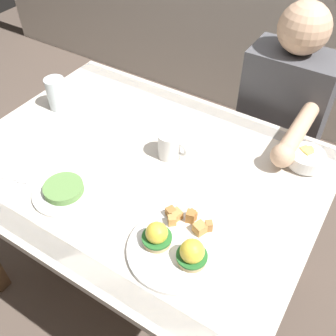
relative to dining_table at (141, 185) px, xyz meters
name	(u,v)px	position (x,y,z in m)	size (l,w,h in m)	color
ground_plane	(148,276)	(0.00, 0.00, -0.63)	(6.00, 6.00, 0.00)	brown
dining_table	(141,185)	(0.00, 0.00, 0.00)	(1.20, 0.90, 0.74)	silver
eggs_benedict_plate	(176,245)	(0.28, -0.23, 0.13)	(0.27, 0.27, 0.09)	white
fruit_bowl	(306,159)	(0.47, 0.29, 0.14)	(0.12, 0.12, 0.06)	white
coffee_mug	(170,145)	(0.06, 0.09, 0.16)	(0.11, 0.08, 0.09)	white
fork	(9,178)	(-0.32, -0.28, 0.11)	(0.15, 0.07, 0.00)	silver
water_glass_near	(57,95)	(-0.46, 0.10, 0.16)	(0.08, 0.08, 0.13)	silver
side_plate	(64,191)	(-0.12, -0.24, 0.12)	(0.20, 0.20, 0.04)	white
diner_person	(280,121)	(0.29, 0.60, 0.02)	(0.34, 0.54, 1.14)	#33333D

